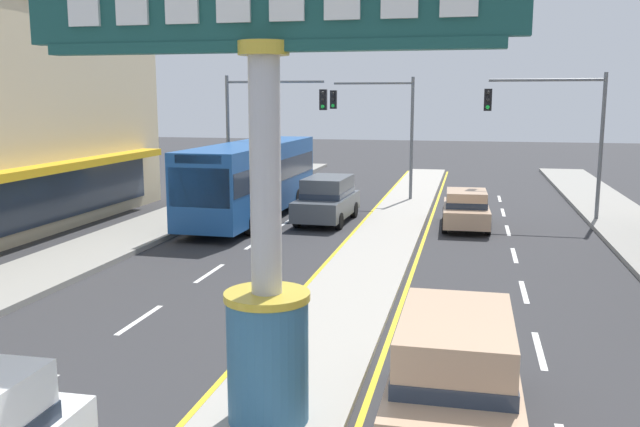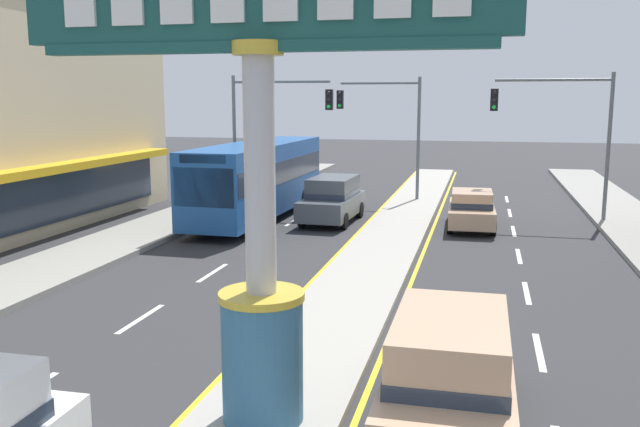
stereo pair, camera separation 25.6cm
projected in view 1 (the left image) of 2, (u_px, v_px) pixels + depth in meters
The scene contains 11 objects.
median_strip at pixel (380, 247), 23.43m from camera, with size 2.42×52.00×0.14m, color #A39E93.
sidewalk_left at pixel (106, 246), 23.51m from camera, with size 2.99×60.00×0.18m, color gray.
lane_markings at pixel (374, 258), 22.14m from camera, with size 9.16×52.00×0.01m.
district_sign at pixel (266, 199), 10.12m from camera, with size 7.40×1.34×7.09m.
traffic_light_left_side at pixel (263, 118), 31.22m from camera, with size 4.86×0.46×6.20m.
traffic_light_right_side at pixel (558, 120), 28.03m from camera, with size 4.86×0.46×6.20m.
traffic_light_median_far at pixel (382, 118), 33.82m from camera, with size 4.20×0.46×6.20m.
suv_near_right_lane at pixel (327, 199), 28.42m from camera, with size 2.11×4.67×1.90m.
bus_near_left_lane at pixel (252, 176), 29.01m from camera, with size 2.75×11.25×3.26m.
sedan_mid_left_lane at pixel (466, 209), 27.12m from camera, with size 1.94×4.35×1.53m.
suv_far_left_oncoming at pixel (455, 371), 10.48m from camera, with size 1.97×4.60×1.90m.
Camera 1 is at (2.98, -4.80, 5.15)m, focal length 37.99 mm.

